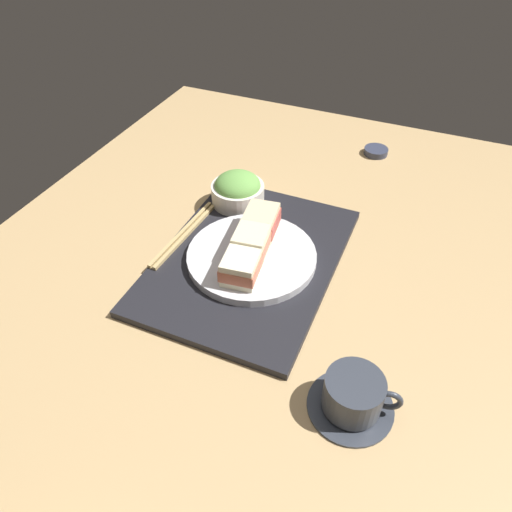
# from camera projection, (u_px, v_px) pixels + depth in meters

# --- Properties ---
(ground_plane) EXTENTS (1.40, 1.00, 0.03)m
(ground_plane) POSITION_uv_depth(u_px,v_px,m) (234.00, 278.00, 0.90)
(ground_plane) COLOR tan
(serving_tray) EXTENTS (0.43, 0.31, 0.01)m
(serving_tray) POSITION_uv_depth(u_px,v_px,m) (249.00, 259.00, 0.90)
(serving_tray) COLOR black
(serving_tray) RESTS_ON ground_plane
(sandwich_plate) EXTENTS (0.24, 0.24, 0.02)m
(sandwich_plate) POSITION_uv_depth(u_px,v_px,m) (252.00, 256.00, 0.89)
(sandwich_plate) COLOR silver
(sandwich_plate) RESTS_ON serving_tray
(sandwich_near) EXTENTS (0.08, 0.07, 0.05)m
(sandwich_near) POSITION_uv_depth(u_px,v_px,m) (261.00, 222.00, 0.91)
(sandwich_near) COLOR beige
(sandwich_near) RESTS_ON sandwich_plate
(sandwich_middle) EXTENTS (0.08, 0.07, 0.05)m
(sandwich_middle) POSITION_uv_depth(u_px,v_px,m) (252.00, 243.00, 0.86)
(sandwich_middle) COLOR beige
(sandwich_middle) RESTS_ON sandwich_plate
(sandwich_far) EXTENTS (0.08, 0.07, 0.05)m
(sandwich_far) POSITION_uv_depth(u_px,v_px,m) (241.00, 267.00, 0.82)
(sandwich_far) COLOR #EFE5C1
(sandwich_far) RESTS_ON sandwich_plate
(salad_bowl) EXTENTS (0.11, 0.11, 0.07)m
(salad_bowl) POSITION_uv_depth(u_px,v_px,m) (238.00, 190.00, 1.01)
(salad_bowl) COLOR silver
(salad_bowl) RESTS_ON serving_tray
(chopsticks_pair) EXTENTS (0.22, 0.03, 0.01)m
(chopsticks_pair) POSITION_uv_depth(u_px,v_px,m) (184.00, 234.00, 0.94)
(chopsticks_pair) COLOR tan
(chopsticks_pair) RESTS_ON serving_tray
(coffee_cup) EXTENTS (0.12, 0.13, 0.06)m
(coffee_cup) POSITION_uv_depth(u_px,v_px,m) (353.00, 396.00, 0.66)
(coffee_cup) COLOR #333842
(coffee_cup) RESTS_ON ground_plane
(small_sauce_dish) EXTENTS (0.06, 0.06, 0.02)m
(small_sauce_dish) POSITION_uv_depth(u_px,v_px,m) (376.00, 151.00, 1.20)
(small_sauce_dish) COLOR #33384C
(small_sauce_dish) RESTS_ON ground_plane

